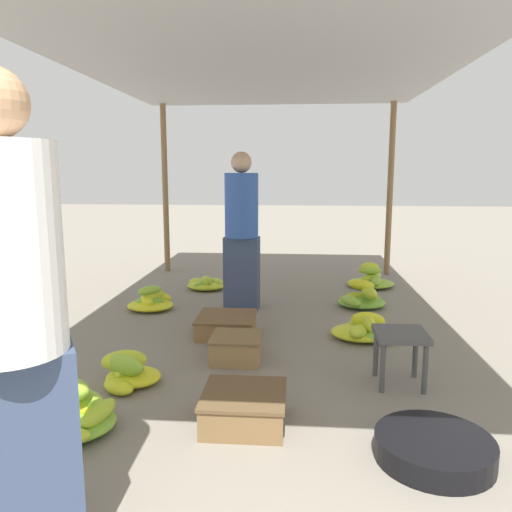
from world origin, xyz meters
The scene contains 17 objects.
canopy_post_back_left centered at (-1.57, 5.86, 1.17)m, with size 0.08×0.08×2.35m, color olive.
canopy_post_back_right centered at (1.57, 5.86, 1.17)m, with size 0.08×0.08×2.35m, color olive.
canopy_tarp centered at (0.00, 3.08, 2.37)m, with size 3.53×5.96×0.04m, color #B2B2B7.
vendor_foreground centered at (-0.68, 0.43, 0.92)m, with size 0.51×0.51×1.77m.
stool centered at (1.00, 2.14, 0.30)m, with size 0.34×0.34×0.37m.
basin_black centered at (1.00, 1.23, 0.06)m, with size 0.59×0.59×0.12m.
banana_pile_left_0 centered at (-0.95, 1.35, 0.10)m, with size 0.53×0.53×0.31m.
banana_pile_left_1 centered at (-1.22, 3.84, 0.09)m, with size 0.48×0.56×0.26m.
banana_pile_left_2 centered at (-0.84, 1.98, 0.09)m, with size 0.42×0.51×0.23m.
banana_pile_left_3 centered at (-0.80, 4.77, 0.06)m, with size 0.53×0.42×0.17m.
banana_pile_right_0 centered at (0.90, 3.07, 0.08)m, with size 0.61×0.52×0.22m.
banana_pile_right_1 centered at (1.00, 4.10, 0.09)m, with size 0.51×0.52×0.30m.
banana_pile_right_2 centered at (1.24, 5.05, 0.10)m, with size 0.57×0.58×0.31m.
crate_near centered at (-0.15, 2.49, 0.10)m, with size 0.38×0.38×0.20m.
crate_mid centered at (-0.31, 3.08, 0.09)m, with size 0.51×0.51×0.17m.
crate_far centered at (0.01, 1.52, 0.10)m, with size 0.48×0.48×0.19m.
shopper_walking_mid centered at (-0.27, 3.97, 0.85)m, with size 0.38×0.37×1.63m.
Camera 1 is at (0.29, -1.13, 1.44)m, focal length 35.00 mm.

